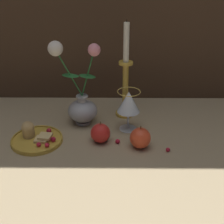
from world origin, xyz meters
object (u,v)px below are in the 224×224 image
candlestick (125,80)px  apple_beside_vase (140,138)px  wine_glass (129,103)px  vase (80,100)px  apple_near_glass (101,133)px  plate_with_pastries (36,137)px

candlestick → apple_beside_vase: (0.05, -0.24, -0.12)m
candlestick → wine_glass: bearing=-85.7°
vase → wine_glass: 0.19m
candlestick → apple_near_glass: candlestick is taller
wine_glass → apple_beside_vase: (0.04, -0.12, -0.07)m
plate_with_pastries → wine_glass: size_ratio=1.17×
apple_near_glass → candlestick: bearing=66.5°
wine_glass → candlestick: 0.13m
vase → wine_glass: bearing=-14.9°
wine_glass → apple_near_glass: (-0.10, -0.09, -0.08)m
apple_near_glass → wine_glass: bearing=42.2°
candlestick → plate_with_pastries: bearing=-147.7°
vase → wine_glass: size_ratio=2.07×
candlestick → apple_beside_vase: bearing=-79.2°
plate_with_pastries → wine_glass: wine_glass is taller
vase → apple_near_glass: size_ratio=3.98×
wine_glass → apple_beside_vase: bearing=-73.1°
candlestick → apple_beside_vase: 0.28m
candlestick → apple_near_glass: bearing=-113.5°
candlestick → vase: bearing=-158.3°
wine_glass → candlestick: candlestick is taller
candlestick → apple_beside_vase: size_ratio=4.57×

